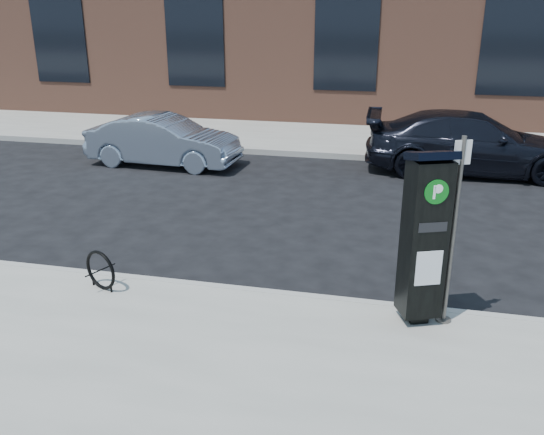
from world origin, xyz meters
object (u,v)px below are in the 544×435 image
(car_silver, at_px, (163,141))
(car_dark, at_px, (471,143))
(bike_rack, at_px, (100,270))
(parking_kiosk, at_px, (424,236))
(sign_pole, at_px, (453,234))

(car_silver, distance_m, car_dark, 7.51)
(bike_rack, distance_m, car_dark, 9.57)
(parking_kiosk, distance_m, car_dark, 7.87)
(sign_pole, bearing_deg, car_dark, 58.42)
(car_dark, bearing_deg, sign_pole, 171.38)
(parking_kiosk, bearing_deg, car_dark, 58.61)
(parking_kiosk, xyz_separation_m, bike_rack, (-4.18, -0.10, -0.83))
(bike_rack, xyz_separation_m, car_dark, (5.46, 7.86, 0.30))
(parking_kiosk, xyz_separation_m, car_silver, (-6.17, 6.75, -0.63))
(sign_pole, distance_m, bike_rack, 4.59)
(car_silver, xyz_separation_m, car_dark, (7.44, 1.00, 0.09))
(car_silver, height_order, car_dark, car_dark)
(car_dark, bearing_deg, car_silver, 96.07)
(sign_pole, xyz_separation_m, bike_rack, (-4.51, -0.16, -0.87))
(parking_kiosk, bearing_deg, car_silver, 110.37)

